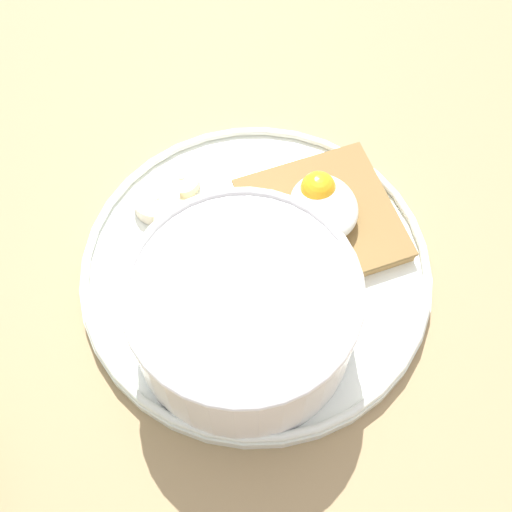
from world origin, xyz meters
TOP-DOWN VIEW (x-y plane):
  - ground_plane at (0.00, 0.00)cm, footprint 120.00×120.00cm
  - plate at (0.00, 0.00)cm, footprint 25.07×25.07cm
  - oatmeal_bowl at (4.45, -2.38)cm, footprint 14.72×14.72cm
  - toast_slice at (-2.00, 5.78)cm, footprint 10.54×10.54cm
  - poached_egg at (-2.23, 5.77)cm, footprint 5.51×4.80cm
  - banana_slice_front at (-5.01, -4.25)cm, footprint 3.85×3.97cm
  - banana_slice_left at (-4.78, -1.40)cm, footprint 4.21×4.28cm
  - banana_slice_back at (-8.61, -2.95)cm, footprint 2.93×2.88cm
  - banana_slice_right at (-7.41, -5.22)cm, footprint 3.83×3.78cm

SIDE VIEW (x-z plane):
  - ground_plane at x=0.00cm, z-range 0.00..2.00cm
  - plate at x=0.00cm, z-range 2.00..3.60cm
  - banana_slice_back at x=-8.61cm, z-range 2.97..4.18cm
  - toast_slice at x=-2.00cm, z-range 3.07..4.23cm
  - banana_slice_right at x=-7.41cm, z-range 2.97..4.35cm
  - banana_slice_front at x=-5.01cm, z-range 2.85..4.53cm
  - banana_slice_left at x=-4.78cm, z-range 2.87..4.73cm
  - poached_egg at x=-2.23cm, z-range 3.85..7.12cm
  - oatmeal_bowl at x=4.45cm, z-range 3.10..10.33cm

